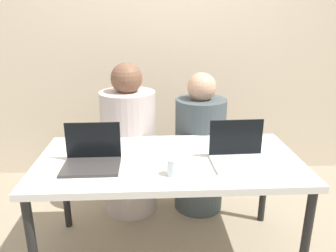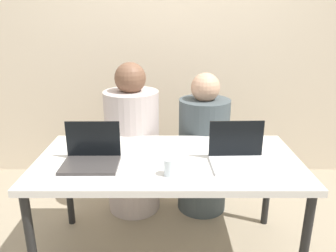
% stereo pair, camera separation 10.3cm
% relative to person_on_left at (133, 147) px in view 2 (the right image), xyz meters
% --- Properties ---
extents(back_wall, '(4.50, 0.10, 2.60)m').
position_rel_person_on_left_xyz_m(back_wall, '(0.28, 0.75, 0.76)').
color(back_wall, beige).
rests_on(back_wall, ground).
extents(desk, '(1.59, 0.79, 0.70)m').
position_rel_person_on_left_xyz_m(desk, '(0.28, -0.58, 0.10)').
color(desk, silver).
rests_on(desk, ground).
extents(person_on_left, '(0.47, 0.47, 1.20)m').
position_rel_person_on_left_xyz_m(person_on_left, '(0.00, 0.00, 0.00)').
color(person_on_left, '#BDADA8').
rests_on(person_on_left, ground).
extents(person_on_right, '(0.43, 0.43, 1.13)m').
position_rel_person_on_left_xyz_m(person_on_right, '(0.56, 0.00, -0.03)').
color(person_on_right, '#424D50').
rests_on(person_on_right, ground).
extents(laptop_front_left, '(0.32, 0.28, 0.23)m').
position_rel_person_on_left_xyz_m(laptop_front_left, '(-0.17, -0.65, 0.22)').
color(laptop_front_left, '#3A3635').
rests_on(laptop_front_left, desk).
extents(laptop_front_right, '(0.33, 0.28, 0.24)m').
position_rel_person_on_left_xyz_m(laptop_front_right, '(0.69, -0.65, 0.22)').
color(laptop_front_right, silver).
rests_on(laptop_front_right, desk).
extents(water_glass_center, '(0.07, 0.07, 0.09)m').
position_rel_person_on_left_xyz_m(water_glass_center, '(0.29, -0.80, 0.21)').
color(water_glass_center, silver).
rests_on(water_glass_center, desk).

